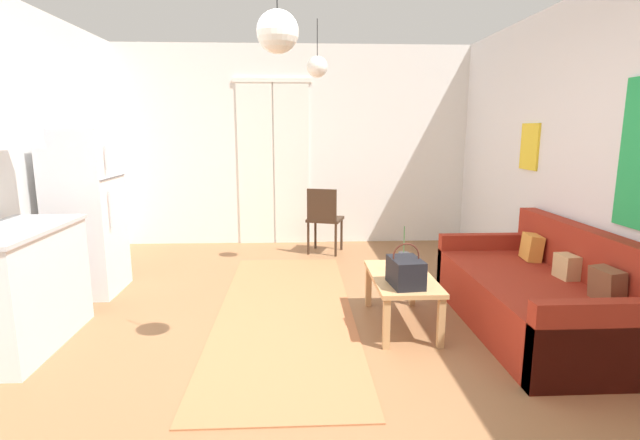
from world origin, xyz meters
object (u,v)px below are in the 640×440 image
(handbag, at_px, (406,272))
(pendant_lamp_far, at_px, (317,67))
(couch, at_px, (542,297))
(pendant_lamp_near, at_px, (278,32))
(refrigerator, at_px, (86,213))
(bamboo_vase, at_px, (403,262))
(accent_chair, at_px, (324,217))
(coffee_table, at_px, (402,282))

(handbag, xyz_separation_m, pendant_lamp_far, (-0.59, 1.76, 1.70))
(couch, distance_m, pendant_lamp_near, 2.85)
(refrigerator, height_order, pendant_lamp_near, pendant_lamp_near)
(bamboo_vase, distance_m, accent_chair, 2.28)
(accent_chair, bearing_deg, coffee_table, 120.00)
(refrigerator, distance_m, accent_chair, 2.75)
(bamboo_vase, xyz_separation_m, handbag, (-0.06, -0.33, 0.02))
(bamboo_vase, xyz_separation_m, refrigerator, (-2.91, 0.87, 0.29))
(couch, xyz_separation_m, refrigerator, (-3.98, 1.10, 0.53))
(handbag, height_order, refrigerator, refrigerator)
(bamboo_vase, height_order, accent_chair, accent_chair)
(accent_chair, height_order, pendant_lamp_far, pendant_lamp_far)
(accent_chair, bearing_deg, bamboo_vase, 121.14)
(pendant_lamp_near, distance_m, pendant_lamp_far, 2.30)
(couch, height_order, pendant_lamp_near, pendant_lamp_near)
(handbag, height_order, pendant_lamp_near, pendant_lamp_near)
(bamboo_vase, bearing_deg, pendant_lamp_near, -138.93)
(coffee_table, height_order, handbag, handbag)
(couch, xyz_separation_m, pendant_lamp_far, (-1.72, 1.65, 1.96))
(couch, relative_size, coffee_table, 2.05)
(accent_chair, distance_m, pendant_lamp_near, 3.52)
(accent_chair, xyz_separation_m, pendant_lamp_near, (-0.45, -3.07, 1.65))
(coffee_table, xyz_separation_m, bamboo_vase, (0.03, 0.08, 0.15))
(couch, distance_m, refrigerator, 4.16)
(handbag, xyz_separation_m, refrigerator, (-2.85, 1.20, 0.27))
(pendant_lamp_near, bearing_deg, handbag, 29.35)
(bamboo_vase, bearing_deg, couch, -11.96)
(coffee_table, height_order, pendant_lamp_near, pendant_lamp_near)
(handbag, distance_m, pendant_lamp_near, 1.93)
(pendant_lamp_far, bearing_deg, couch, -43.76)
(couch, bearing_deg, accent_chair, 123.21)
(bamboo_vase, bearing_deg, pendant_lamp_far, 114.49)
(refrigerator, xyz_separation_m, accent_chair, (2.38, 1.35, -0.31))
(couch, height_order, pendant_lamp_far, pendant_lamp_far)
(handbag, bearing_deg, refrigerator, 157.08)
(bamboo_vase, bearing_deg, handbag, -99.82)
(coffee_table, bearing_deg, pendant_lamp_near, -141.05)
(couch, relative_size, bamboo_vase, 4.97)
(coffee_table, bearing_deg, refrigerator, 161.66)
(couch, distance_m, pendant_lamp_far, 3.09)
(coffee_table, distance_m, pendant_lamp_near, 2.16)
(pendant_lamp_near, bearing_deg, refrigerator, 138.27)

